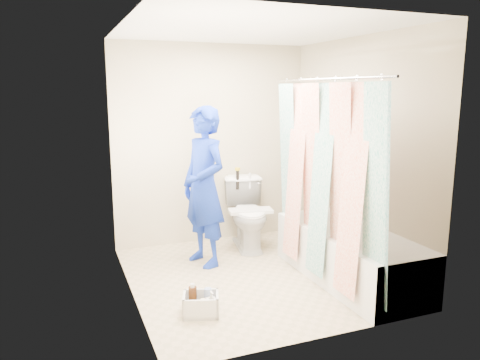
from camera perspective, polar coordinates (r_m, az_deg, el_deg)
name	(u,v)px	position (r m, az deg, el deg)	size (l,w,h in m)	color
floor	(253,276)	(4.84, 1.57, -11.63)	(2.60, 2.60, 0.00)	tan
ceiling	(254,29)	(4.50, 1.73, 17.88)	(2.40, 2.60, 0.02)	white
wall_back	(212,145)	(5.72, -3.48, 4.34)	(2.40, 0.02, 2.40)	#B8B18D
wall_front	(325,184)	(3.38, 10.33, -0.45)	(2.40, 0.02, 2.40)	#B8B18D
wall_left	(127,166)	(4.20, -13.61, 1.64)	(0.02, 2.60, 2.40)	#B8B18D
wall_right	(358,153)	(5.10, 14.16, 3.22)	(0.02, 2.60, 2.40)	#B8B18D
bathtub	(349,254)	(4.78, 13.16, -8.76)	(0.70, 1.75, 0.50)	silver
curtain_rod	(326,79)	(4.33, 10.46, 12.00)	(0.02, 0.02, 1.90)	silver
shower_curtain	(323,181)	(4.41, 10.04, -0.16)	(0.06, 1.75, 1.80)	white
toilet	(248,214)	(5.56, 1.00, -4.14)	(0.46, 0.80, 0.82)	white
tank_lid	(250,211)	(5.42, 1.28, -3.78)	(0.50, 0.22, 0.04)	white
tank_internals	(241,178)	(5.67, 0.10, 0.27)	(0.20, 0.08, 0.27)	black
plumber	(204,187)	(4.95, -4.40, -0.83)	(0.62, 0.41, 1.70)	navy
cleaning_caddy	(202,305)	(4.07, -4.65, -14.95)	(0.36, 0.32, 0.23)	silver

